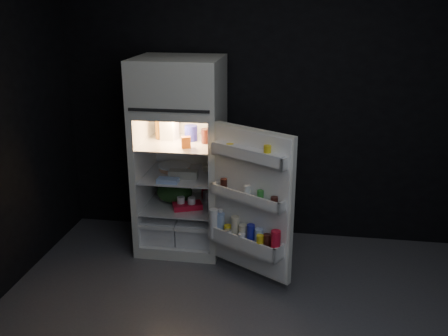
% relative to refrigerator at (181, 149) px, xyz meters
% --- Properties ---
extents(floor, '(4.00, 3.40, 0.00)m').
position_rel_refrigerator_xyz_m(floor, '(0.79, -1.32, -0.96)').
color(floor, '#525257').
rests_on(floor, ground).
extents(wall_back, '(4.00, 0.00, 2.70)m').
position_rel_refrigerator_xyz_m(wall_back, '(0.79, 0.38, 0.39)').
color(wall_back, black).
rests_on(wall_back, ground).
extents(wall_front, '(4.00, 0.00, 2.70)m').
position_rel_refrigerator_xyz_m(wall_front, '(0.79, -3.02, 0.39)').
color(wall_front, black).
rests_on(wall_front, ground).
extents(refrigerator, '(0.76, 0.71, 1.78)m').
position_rel_refrigerator_xyz_m(refrigerator, '(0.00, 0.00, 0.00)').
color(refrigerator, white).
rests_on(refrigerator, ground).
extents(fridge_door, '(0.71, 0.54, 1.22)m').
position_rel_refrigerator_xyz_m(fridge_door, '(0.70, -0.57, -0.28)').
color(fridge_door, white).
rests_on(fridge_door, ground).
extents(milk_jug, '(0.16, 0.16, 0.24)m').
position_rel_refrigerator_xyz_m(milk_jug, '(-0.11, 0.05, 0.19)').
color(milk_jug, white).
rests_on(milk_jug, refrigerator).
extents(mayo_jar, '(0.12, 0.12, 0.14)m').
position_rel_refrigerator_xyz_m(mayo_jar, '(0.09, 0.04, 0.14)').
color(mayo_jar, '#1C209C').
rests_on(mayo_jar, refrigerator).
extents(jam_jar, '(0.11, 0.11, 0.13)m').
position_rel_refrigerator_xyz_m(jam_jar, '(0.25, -0.02, 0.14)').
color(jam_jar, black).
rests_on(jam_jar, refrigerator).
extents(amber_bottle, '(0.09, 0.09, 0.22)m').
position_rel_refrigerator_xyz_m(amber_bottle, '(-0.21, 0.06, 0.18)').
color(amber_bottle, '#BA721D').
rests_on(amber_bottle, refrigerator).
extents(small_carton, '(0.09, 0.08, 0.10)m').
position_rel_refrigerator_xyz_m(small_carton, '(0.10, -0.20, 0.12)').
color(small_carton, '#CC5F18').
rests_on(small_carton, refrigerator).
extents(egg_carton, '(0.26, 0.11, 0.07)m').
position_rel_refrigerator_xyz_m(egg_carton, '(0.05, -0.14, -0.19)').
color(egg_carton, gray).
rests_on(egg_carton, refrigerator).
extents(pie, '(0.30, 0.30, 0.04)m').
position_rel_refrigerator_xyz_m(pie, '(-0.08, 0.06, -0.21)').
color(pie, tan).
rests_on(pie, refrigerator).
extents(flat_package, '(0.19, 0.10, 0.04)m').
position_rel_refrigerator_xyz_m(flat_package, '(-0.05, -0.28, -0.21)').
color(flat_package, '#92B0E2').
rests_on(flat_package, refrigerator).
extents(wrapped_pkg, '(0.15, 0.14, 0.05)m').
position_rel_refrigerator_xyz_m(wrapped_pkg, '(0.25, 0.11, -0.20)').
color(wrapped_pkg, beige).
rests_on(wrapped_pkg, refrigerator).
extents(produce_bag, '(0.39, 0.34, 0.20)m').
position_rel_refrigerator_xyz_m(produce_bag, '(-0.07, 0.00, -0.43)').
color(produce_bag, '#193815').
rests_on(produce_bag, refrigerator).
extents(yogurt_tray, '(0.30, 0.23, 0.05)m').
position_rel_refrigerator_xyz_m(yogurt_tray, '(0.08, -0.14, -0.50)').
color(yogurt_tray, red).
rests_on(yogurt_tray, refrigerator).
extents(small_can_red, '(0.08, 0.08, 0.09)m').
position_rel_refrigerator_xyz_m(small_can_red, '(0.19, 0.14, -0.48)').
color(small_can_red, red).
rests_on(small_can_red, refrigerator).
extents(small_can_silver, '(0.09, 0.09, 0.09)m').
position_rel_refrigerator_xyz_m(small_can_silver, '(0.22, 0.08, -0.48)').
color(small_can_silver, silver).
rests_on(small_can_silver, refrigerator).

